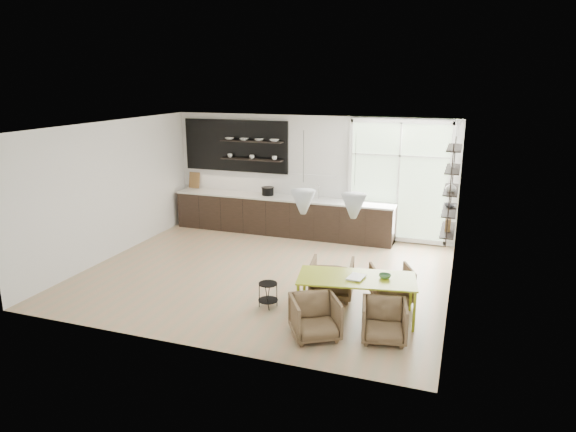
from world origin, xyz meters
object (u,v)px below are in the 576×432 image
(armchair_front_right, at_px, (384,321))
(wire_stool, at_px, (268,292))
(dining_table, at_px, (357,280))
(armchair_back_right, at_px, (391,283))
(armchair_back_left, at_px, (332,278))
(armchair_front_left, at_px, (315,317))

(armchair_front_right, height_order, wire_stool, armchair_front_right)
(dining_table, height_order, armchair_back_right, dining_table)
(armchair_back_right, relative_size, wire_stool, 1.60)
(wire_stool, bearing_deg, armchair_back_left, 39.95)
(armchair_back_left, bearing_deg, armchair_back_right, -176.82)
(dining_table, bearing_deg, wire_stool, 174.74)
(dining_table, relative_size, wire_stool, 4.63)
(armchair_back_right, relative_size, armchair_front_right, 1.03)
(armchair_front_left, bearing_deg, wire_stool, 113.72)
(armchair_front_left, bearing_deg, armchair_front_right, -16.27)
(armchair_back_right, xyz_separation_m, armchair_front_right, (0.11, -1.46, -0.01))
(dining_table, xyz_separation_m, armchair_front_left, (-0.43, -0.87, -0.32))
(dining_table, xyz_separation_m, wire_stool, (-1.48, -0.12, -0.36))
(armchair_front_left, bearing_deg, armchair_back_right, 32.23)
(armchair_back_left, distance_m, armchair_front_left, 1.51)
(armchair_back_left, relative_size, armchair_front_right, 1.13)
(armchair_back_right, bearing_deg, armchair_back_left, -11.47)
(armchair_back_right, height_order, armchair_front_left, armchair_front_left)
(armchair_back_right, xyz_separation_m, armchair_front_left, (-0.87, -1.72, 0.01))
(armchair_front_right, bearing_deg, armchair_back_right, 83.45)
(armchair_back_left, relative_size, armchair_front_left, 1.08)
(dining_table, distance_m, armchair_front_right, 0.89)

